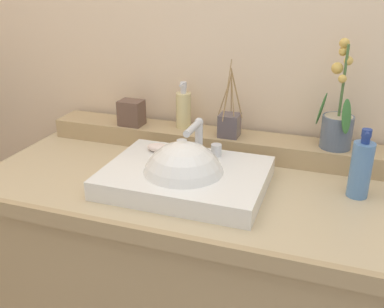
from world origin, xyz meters
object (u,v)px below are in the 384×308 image
object	(u,v)px
soap_bar	(158,148)
reed_diffuser	(229,124)
trinket_box	(131,113)
sink_basin	(185,180)
lotion_bottle	(361,168)
potted_plant	(337,123)
soap_dispenser	(184,109)

from	to	relation	value
soap_bar	reed_diffuser	distance (m)	0.25
soap_bar	trinket_box	xyz separation A→B (m)	(-0.17, 0.17, 0.04)
sink_basin	lotion_bottle	xyz separation A→B (m)	(0.46, 0.11, 0.06)
potted_plant	sink_basin	bearing A→B (deg)	-143.51
reed_diffuser	lotion_bottle	xyz separation A→B (m)	(0.40, -0.17, -0.02)
potted_plant	trinket_box	xyz separation A→B (m)	(-0.68, -0.01, -0.04)
potted_plant	soap_dispenser	xyz separation A→B (m)	(-0.50, 0.02, -0.01)
soap_dispenser	reed_diffuser	world-z (taller)	reed_diffuser
soap_bar	sink_basin	bearing A→B (deg)	-39.52
lotion_bottle	soap_bar	bearing A→B (deg)	-179.29
trinket_box	reed_diffuser	bearing A→B (deg)	1.94
sink_basin	potted_plant	world-z (taller)	potted_plant
potted_plant	lotion_bottle	distance (m)	0.20
sink_basin	lotion_bottle	world-z (taller)	lotion_bottle
potted_plant	soap_dispenser	size ratio (longest dim) A/B	2.05
lotion_bottle	sink_basin	bearing A→B (deg)	-166.68
potted_plant	lotion_bottle	world-z (taller)	potted_plant
sink_basin	lotion_bottle	distance (m)	0.48
soap_bar	trinket_box	world-z (taller)	trinket_box
soap_bar	trinket_box	size ratio (longest dim) A/B	0.80
lotion_bottle	reed_diffuser	bearing A→B (deg)	157.70
potted_plant	reed_diffuser	bearing A→B (deg)	-178.13
soap_bar	reed_diffuser	xyz separation A→B (m)	(0.18, 0.17, 0.04)
sink_basin	potted_plant	size ratio (longest dim) A/B	1.38
sink_basin	soap_bar	distance (m)	0.17
soap_bar	potted_plant	world-z (taller)	potted_plant
reed_diffuser	trinket_box	distance (m)	0.35
sink_basin	soap_bar	xyz separation A→B (m)	(-0.12, 0.10, 0.04)
sink_basin	trinket_box	distance (m)	0.41
sink_basin	trinket_box	size ratio (longest dim) A/B	5.11
potted_plant	soap_dispenser	bearing A→B (deg)	177.57
reed_diffuser	lotion_bottle	size ratio (longest dim) A/B	1.31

